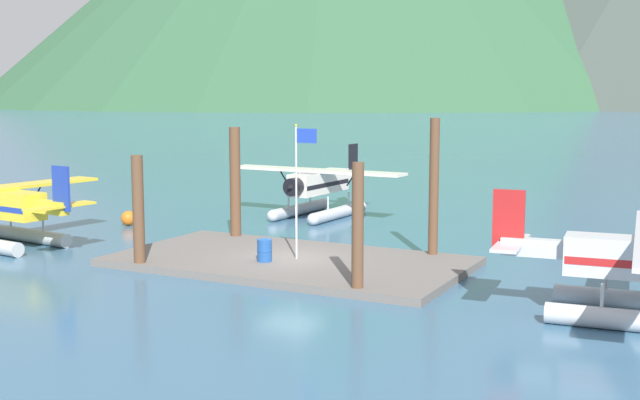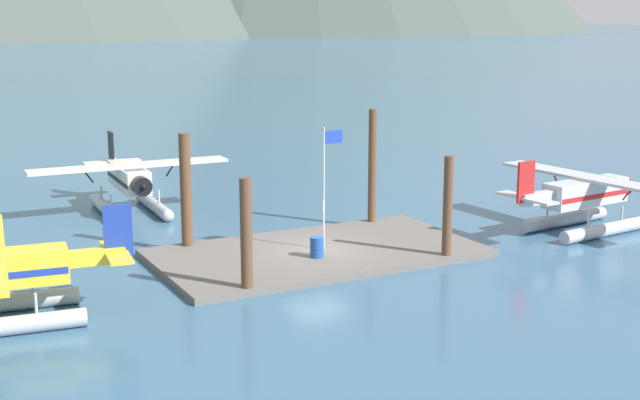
% 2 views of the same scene
% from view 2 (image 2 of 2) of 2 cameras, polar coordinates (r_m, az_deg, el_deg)
% --- Properties ---
extents(ground_plane, '(1200.00, 1200.00, 0.00)m').
position_cam_2_polar(ground_plane, '(37.66, -0.23, -3.74)').
color(ground_plane, '#38607F').
extents(dock_platform, '(13.95, 7.61, 0.30)m').
position_cam_2_polar(dock_platform, '(37.62, -0.23, -3.52)').
color(dock_platform, '#66605B').
rests_on(dock_platform, ground).
extents(piling_near_left, '(0.45, 0.45, 4.49)m').
position_cam_2_polar(piling_near_left, '(32.08, -4.90, -2.48)').
color(piling_near_left, brown).
rests_on(piling_near_left, ground).
extents(piling_near_right, '(0.41, 0.41, 4.57)m').
position_cam_2_polar(piling_near_right, '(36.68, 8.45, -0.63)').
color(piling_near_right, brown).
rests_on(piling_near_right, ground).
extents(piling_far_left, '(0.50, 0.50, 5.31)m').
position_cam_2_polar(piling_far_left, '(38.19, -8.87, 0.44)').
color(piling_far_left, brown).
rests_on(piling_far_left, ground).
extents(piling_far_right, '(0.39, 0.39, 5.87)m').
position_cam_2_polar(piling_far_right, '(42.18, 3.48, 2.07)').
color(piling_far_right, brown).
rests_on(piling_far_right, ground).
extents(flagpole, '(0.95, 0.10, 5.36)m').
position_cam_2_polar(flagpole, '(37.00, 0.44, 1.82)').
color(flagpole, silver).
rests_on(flagpole, dock_platform).
extents(fuel_drum, '(0.62, 0.62, 0.88)m').
position_cam_2_polar(fuel_drum, '(36.32, -0.21, -3.13)').
color(fuel_drum, '#1E4C99').
rests_on(fuel_drum, dock_platform).
extents(mooring_buoy, '(0.77, 0.77, 0.77)m').
position_cam_2_polar(mooring_buoy, '(38.41, -20.22, -3.60)').
color(mooring_buoy, orange).
rests_on(mooring_buoy, ground).
extents(seaplane_silver_stbd_aft, '(7.96, 10.49, 3.84)m').
position_cam_2_polar(seaplane_silver_stbd_aft, '(43.53, 17.19, 0.03)').
color(seaplane_silver_stbd_aft, '#B7BABF').
rests_on(seaplane_silver_stbd_aft, ground).
extents(seaplane_cream_bow_left, '(10.45, 7.98, 3.84)m').
position_cam_2_polar(seaplane_cream_bow_left, '(46.46, -12.51, 1.04)').
color(seaplane_cream_bow_left, '#B7BABF').
rests_on(seaplane_cream_bow_left, ground).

